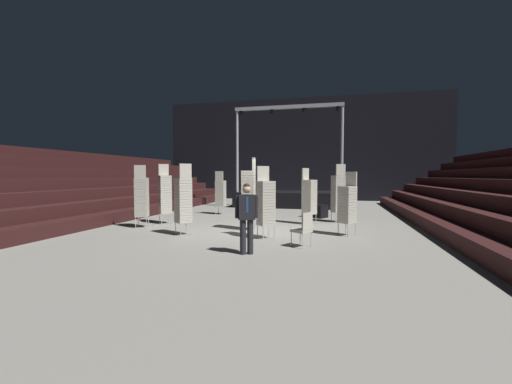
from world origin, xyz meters
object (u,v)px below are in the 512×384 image
(chair_stack_rear_right, at_px, (165,194))
(chair_stack_mid_left, at_px, (221,193))
(chair_stack_mid_right, at_px, (338,193))
(chair_stack_mid_centre, at_px, (266,202))
(chair_stack_aisle_left, at_px, (183,199))
(loose_chair_near_man, at_px, (303,227))
(chair_stack_rear_centre, at_px, (142,196))
(chair_stack_front_left, at_px, (249,194))
(chair_stack_front_right, at_px, (309,196))
(stage_riser, at_px, (291,197))
(chair_stack_rear_left, at_px, (347,204))
(equipment_road_case, at_px, (316,211))
(man_with_tie, at_px, (247,214))

(chair_stack_rear_right, bearing_deg, chair_stack_mid_left, -149.83)
(chair_stack_mid_right, height_order, chair_stack_mid_centre, chair_stack_mid_right)
(chair_stack_aisle_left, bearing_deg, loose_chair_near_man, -64.34)
(chair_stack_rear_right, height_order, chair_stack_rear_centre, chair_stack_rear_right)
(chair_stack_front_left, bearing_deg, loose_chair_near_man, -141.52)
(chair_stack_front_right, bearing_deg, chair_stack_rear_centre, -38.38)
(stage_riser, relative_size, loose_chair_near_man, 6.98)
(chair_stack_mid_right, bearing_deg, chair_stack_rear_centre, 175.71)
(loose_chair_near_man, bearing_deg, chair_stack_rear_centre, 105.50)
(chair_stack_rear_right, bearing_deg, chair_stack_mid_centre, 112.98)
(chair_stack_rear_left, xyz_separation_m, chair_stack_rear_right, (-7.02, 0.99, 0.17))
(chair_stack_front_right, xyz_separation_m, loose_chair_near_man, (0.18, -4.22, -0.58))
(chair_stack_mid_left, xyz_separation_m, chair_stack_mid_right, (5.66, -1.45, 0.13))
(stage_riser, distance_m, chair_stack_rear_centre, 10.48)
(chair_stack_front_right, distance_m, chair_stack_mid_centre, 3.40)
(chair_stack_rear_left, bearing_deg, equipment_road_case, -34.83)
(man_with_tie, relative_size, chair_stack_mid_centre, 0.78)
(chair_stack_front_left, distance_m, equipment_road_case, 4.68)
(stage_riser, distance_m, chair_stack_mid_right, 7.02)
(chair_stack_mid_left, height_order, chair_stack_rear_centre, chair_stack_rear_centre)
(chair_stack_rear_right, xyz_separation_m, chair_stack_aisle_left, (1.85, -2.13, -0.04))
(man_with_tie, distance_m, chair_stack_front_left, 3.64)
(chair_stack_rear_left, bearing_deg, loose_chair_near_man, 99.52)
(chair_stack_mid_right, height_order, chair_stack_aisle_left, chair_stack_mid_right)
(man_with_tie, distance_m, chair_stack_rear_left, 4.04)
(man_with_tie, bearing_deg, chair_stack_front_right, -123.81)
(chair_stack_mid_right, bearing_deg, chair_stack_front_left, -167.05)
(equipment_road_case, bearing_deg, chair_stack_mid_right, -54.14)
(stage_riser, distance_m, equipment_road_case, 5.42)
(chair_stack_rear_left, bearing_deg, chair_stack_front_right, -17.73)
(chair_stack_mid_left, xyz_separation_m, chair_stack_rear_left, (5.93, -4.50, -0.04))
(chair_stack_front_right, height_order, equipment_road_case, chair_stack_front_right)
(equipment_road_case, bearing_deg, chair_stack_rear_left, -74.41)
(chair_stack_mid_left, bearing_deg, equipment_road_case, -1.77)
(chair_stack_mid_left, bearing_deg, man_with_tie, -65.90)
(chair_stack_aisle_left, bearing_deg, man_with_tie, -88.50)
(chair_stack_mid_right, relative_size, chair_stack_rear_centre, 1.04)
(chair_stack_rear_left, distance_m, loose_chair_near_man, 2.44)
(chair_stack_front_right, bearing_deg, chair_stack_rear_left, 63.49)
(stage_riser, relative_size, chair_stack_front_left, 2.58)
(chair_stack_mid_centre, bearing_deg, chair_stack_mid_right, -157.52)
(chair_stack_mid_left, distance_m, loose_chair_near_man, 8.12)
(chair_stack_front_right, bearing_deg, chair_stack_aisle_left, -18.26)
(stage_riser, relative_size, chair_stack_rear_left, 3.22)
(chair_stack_front_right, bearing_deg, man_with_tie, 19.25)
(chair_stack_mid_right, distance_m, chair_stack_rear_left, 3.07)
(chair_stack_front_right, xyz_separation_m, chair_stack_rear_left, (1.38, -2.15, -0.08))
(chair_stack_front_left, bearing_deg, stage_riser, -5.33)
(chair_stack_front_left, distance_m, chair_stack_rear_centre, 4.01)
(chair_stack_mid_right, distance_m, equipment_road_case, 1.86)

